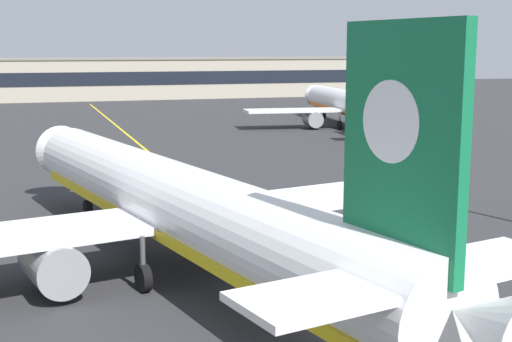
{
  "coord_description": "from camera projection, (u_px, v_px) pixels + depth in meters",
  "views": [
    {
      "loc": [
        -11.82,
        -23.62,
        10.83
      ],
      "look_at": [
        -0.87,
        10.96,
        4.57
      ],
      "focal_mm": 49.76,
      "sensor_mm": 36.0,
      "label": 1
    }
  ],
  "objects": [
    {
      "name": "airliner_foreground",
      "position": [
        178.0,
        205.0,
        34.35
      ],
      "size": [
        32.26,
        41.07,
        11.65
      ],
      "color": "white",
      "rests_on": "ground"
    },
    {
      "name": "taxiway_centreline",
      "position": [
        193.0,
        188.0,
        55.73
      ],
      "size": [
        1.7,
        180.0,
        0.01
      ],
      "primitive_type": "cube",
      "rotation": [
        0.0,
        0.0,
        0.01
      ],
      "color": "yellow",
      "rests_on": "ground"
    },
    {
      "name": "airliner_background",
      "position": [
        353.0,
        105.0,
        98.13
      ],
      "size": [
        30.3,
        38.9,
        10.92
      ],
      "color": "white",
      "rests_on": "ground"
    },
    {
      "name": "ground_plane",
      "position": [
        362.0,
        331.0,
        27.55
      ],
      "size": [
        400.0,
        400.0,
        0.0
      ],
      "primitive_type": "plane",
      "color": "#2D2D30"
    },
    {
      "name": "terminal_building",
      "position": [
        96.0,
        79.0,
        153.37
      ],
      "size": [
        158.23,
        12.4,
        8.91
      ],
      "color": "#B2A893",
      "rests_on": "ground"
    },
    {
      "name": "safety_cone_by_nose_gear",
      "position": [
        134.0,
        200.0,
        50.4
      ],
      "size": [
        0.44,
        0.44,
        0.55
      ],
      "color": "orange",
      "rests_on": "ground"
    }
  ]
}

